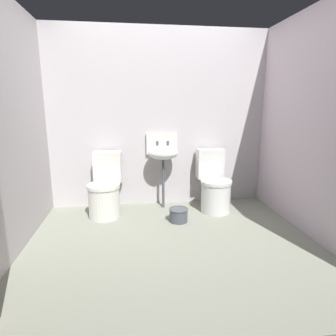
% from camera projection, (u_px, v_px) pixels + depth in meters
% --- Properties ---
extents(ground_plane, '(3.32, 2.73, 0.08)m').
position_uv_depth(ground_plane, '(172.00, 243.00, 2.96)').
color(ground_plane, gray).
extents(wall_back, '(3.32, 0.10, 2.35)m').
position_uv_depth(wall_back, '(159.00, 119.00, 3.87)').
color(wall_back, '#B6AFB3').
rests_on(wall_back, ground).
extents(wall_left, '(0.10, 2.53, 2.35)m').
position_uv_depth(wall_left, '(7.00, 126.00, 2.59)').
color(wall_left, '#B1AAAC').
rests_on(wall_left, ground).
extents(wall_right, '(0.10, 2.53, 2.35)m').
position_uv_depth(wall_right, '(313.00, 123.00, 2.99)').
color(wall_right, '#BCACB8').
rests_on(wall_right, ground).
extents(toilet_left, '(0.46, 0.64, 0.78)m').
position_uv_depth(toilet_left, '(105.00, 190.00, 3.58)').
color(toilet_left, silver).
rests_on(toilet_left, ground).
extents(toilet_right, '(0.41, 0.60, 0.78)m').
position_uv_depth(toilet_right, '(214.00, 186.00, 3.76)').
color(toilet_right, silver).
rests_on(toilet_right, ground).
extents(sink, '(0.42, 0.35, 0.99)m').
position_uv_depth(sink, '(163.00, 152.00, 3.76)').
color(sink, '#454952').
rests_on(sink, ground).
extents(bucket, '(0.23, 0.23, 0.16)m').
position_uv_depth(bucket, '(179.00, 215.00, 3.40)').
color(bucket, '#454952').
rests_on(bucket, ground).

